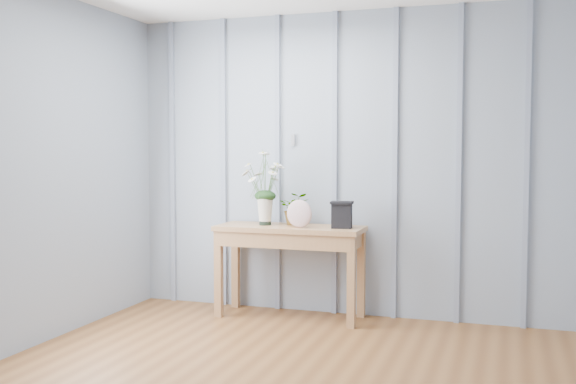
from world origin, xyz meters
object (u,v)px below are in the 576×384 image
(sideboard, at_px, (290,240))
(daisy_vase, at_px, (265,178))
(carved_box, at_px, (342,214))
(felt_disc_vessel, at_px, (299,214))

(sideboard, xyz_separation_m, daisy_vase, (-0.21, 0.00, 0.50))
(sideboard, height_order, carved_box, carved_box)
(sideboard, xyz_separation_m, felt_disc_vessel, (0.11, -0.09, 0.23))
(daisy_vase, relative_size, felt_disc_vessel, 2.79)
(daisy_vase, xyz_separation_m, carved_box, (0.65, -0.02, -0.28))
(sideboard, distance_m, felt_disc_vessel, 0.26)
(daisy_vase, height_order, felt_disc_vessel, daisy_vase)
(felt_disc_vessel, relative_size, carved_box, 1.05)
(daisy_vase, xyz_separation_m, felt_disc_vessel, (0.32, -0.09, -0.28))
(felt_disc_vessel, distance_m, carved_box, 0.34)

